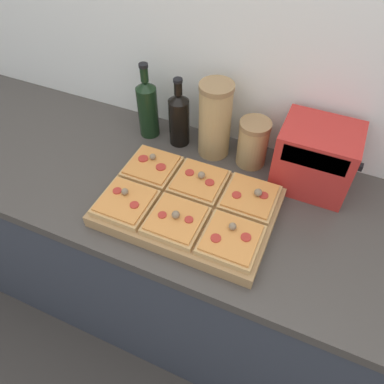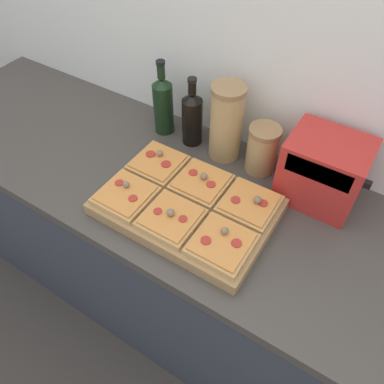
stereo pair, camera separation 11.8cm
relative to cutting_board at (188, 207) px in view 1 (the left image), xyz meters
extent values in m
plane|color=#3D3833|center=(0.05, -0.23, -0.93)|extent=(12.00, 12.00, 0.00)
cube|color=silver|center=(0.05, 0.44, 0.32)|extent=(6.00, 0.06, 2.50)
cube|color=#333842|center=(0.05, 0.09, -0.49)|extent=(2.60, 0.64, 0.86)
cube|color=#423D38|center=(0.05, 0.09, -0.04)|extent=(2.63, 0.67, 0.04)
cube|color=#A37A4C|center=(0.00, 0.00, 0.00)|extent=(0.54, 0.37, 0.04)
cube|color=tan|center=(-0.17, 0.09, 0.03)|extent=(0.16, 0.17, 0.02)
cube|color=#D6843D|center=(-0.17, 0.09, 0.05)|extent=(0.15, 0.15, 0.01)
cylinder|color=#AD2D23|center=(-0.21, 0.10, 0.05)|extent=(0.03, 0.03, 0.00)
cylinder|color=#AD2D23|center=(-0.14, 0.08, 0.05)|extent=(0.03, 0.03, 0.00)
sphere|color=#7F6B51|center=(-0.18, 0.11, 0.06)|extent=(0.02, 0.02, 0.02)
cube|color=tan|center=(0.00, 0.09, 0.03)|extent=(0.16, 0.17, 0.02)
cube|color=#D6843D|center=(0.00, 0.09, 0.05)|extent=(0.15, 0.15, 0.01)
cylinder|color=#AD2D23|center=(-0.04, 0.10, 0.05)|extent=(0.03, 0.03, 0.00)
cylinder|color=#AD2D23|center=(0.04, 0.08, 0.05)|extent=(0.03, 0.03, 0.00)
sphere|color=#7F6B51|center=(0.01, 0.09, 0.06)|extent=(0.02, 0.02, 0.02)
cube|color=tan|center=(0.17, 0.09, 0.03)|extent=(0.16, 0.17, 0.02)
cube|color=#D6843D|center=(0.17, 0.09, 0.05)|extent=(0.15, 0.15, 0.01)
cylinder|color=#AD2D23|center=(0.14, 0.07, 0.05)|extent=(0.03, 0.03, 0.00)
cylinder|color=#AD2D23|center=(0.21, 0.10, 0.05)|extent=(0.03, 0.03, 0.00)
sphere|color=#7F6B51|center=(0.20, 0.09, 0.06)|extent=(0.02, 0.02, 0.02)
cube|color=tan|center=(-0.17, -0.09, 0.03)|extent=(0.16, 0.17, 0.02)
cube|color=#D6843D|center=(-0.17, -0.09, 0.05)|extent=(0.15, 0.15, 0.01)
cylinder|color=#AD2D23|center=(-0.21, -0.07, 0.05)|extent=(0.03, 0.03, 0.00)
cylinder|color=#AD2D23|center=(-0.13, -0.10, 0.05)|extent=(0.03, 0.03, 0.00)
sphere|color=#7F6B51|center=(-0.18, -0.07, 0.06)|extent=(0.02, 0.02, 0.02)
cube|color=tan|center=(0.00, -0.09, 0.03)|extent=(0.16, 0.17, 0.02)
cube|color=#D6843D|center=(0.00, -0.09, 0.05)|extent=(0.15, 0.15, 0.01)
cylinder|color=#AD2D23|center=(-0.04, -0.10, 0.05)|extent=(0.03, 0.03, 0.00)
cylinder|color=#AD2D23|center=(0.04, -0.08, 0.05)|extent=(0.03, 0.03, 0.00)
sphere|color=#7F6B51|center=(0.00, -0.09, 0.06)|extent=(0.02, 0.02, 0.02)
cube|color=tan|center=(0.17, -0.09, 0.03)|extent=(0.16, 0.17, 0.02)
cube|color=#D6843D|center=(0.17, -0.09, 0.05)|extent=(0.15, 0.15, 0.01)
cylinder|color=#AD2D23|center=(0.14, -0.11, 0.05)|extent=(0.03, 0.03, 0.00)
cylinder|color=#AD2D23|center=(0.21, -0.08, 0.05)|extent=(0.03, 0.03, 0.00)
sphere|color=#7F6B51|center=(0.17, -0.06, 0.06)|extent=(0.02, 0.02, 0.02)
cylinder|color=black|center=(-0.30, 0.31, 0.08)|extent=(0.08, 0.08, 0.20)
cone|color=black|center=(-0.30, 0.31, 0.19)|extent=(0.08, 0.08, 0.03)
cylinder|color=black|center=(-0.30, 0.31, 0.24)|extent=(0.03, 0.03, 0.05)
cylinder|color=black|center=(-0.30, 0.31, 0.27)|extent=(0.03, 0.03, 0.01)
cylinder|color=black|center=(-0.17, 0.31, 0.07)|extent=(0.08, 0.08, 0.18)
cone|color=black|center=(-0.17, 0.31, 0.18)|extent=(0.08, 0.08, 0.03)
cylinder|color=black|center=(-0.17, 0.31, 0.21)|extent=(0.03, 0.03, 0.05)
cylinder|color=black|center=(-0.17, 0.31, 0.24)|extent=(0.03, 0.03, 0.01)
cylinder|color=tan|center=(-0.03, 0.31, 0.11)|extent=(0.11, 0.11, 0.27)
cylinder|color=#937047|center=(-0.03, 0.31, 0.25)|extent=(0.12, 0.12, 0.02)
cylinder|color=tan|center=(0.11, 0.31, 0.06)|extent=(0.10, 0.10, 0.16)
cylinder|color=#937047|center=(0.11, 0.31, 0.15)|extent=(0.11, 0.11, 0.02)
cube|color=red|center=(0.32, 0.29, 0.09)|extent=(0.24, 0.20, 0.23)
cube|color=black|center=(0.32, 0.19, 0.16)|extent=(0.19, 0.01, 0.06)
cube|color=black|center=(0.46, 0.29, 0.10)|extent=(0.02, 0.02, 0.02)
camera|label=1|loc=(0.32, -0.70, 0.91)|focal=35.00mm
camera|label=2|loc=(0.43, -0.65, 0.91)|focal=35.00mm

